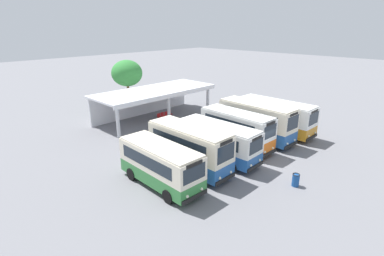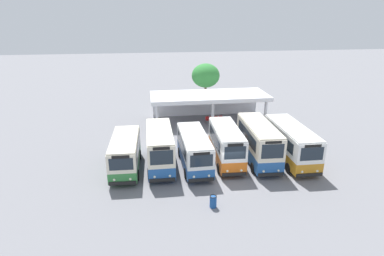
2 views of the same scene
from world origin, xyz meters
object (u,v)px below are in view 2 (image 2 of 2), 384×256
Objects in this scene: city_bus_second_in_row at (160,147)px; waiting_chair_middle_seat at (216,119)px; city_bus_fourth_amber at (226,144)px; city_bus_middle_cream at (194,149)px; litter_bin_apron at (213,201)px; waiting_chair_second_from_end at (212,119)px; city_bus_fifth_blue at (259,141)px; waiting_chair_fourth_seat at (221,118)px; city_bus_far_end_green at (291,142)px; waiting_chair_end_by_column at (207,119)px; city_bus_nearest_orange at (125,152)px.

city_bus_second_in_row is 13.35m from waiting_chair_middle_seat.
city_bus_second_in_row reaches higher than city_bus_fourth_amber.
litter_bin_apron is at bearing -86.75° from city_bus_middle_cream.
city_bus_fourth_amber is (5.90, 0.05, -0.05)m from city_bus_second_in_row.
city_bus_middle_cream is at bearing -108.83° from waiting_chair_second_from_end.
city_bus_fourth_amber is 2.96m from city_bus_fifth_blue.
city_bus_far_end_green is at bearing -71.42° from waiting_chair_fourth_seat.
waiting_chair_middle_seat is 18.32m from litter_bin_apron.
waiting_chair_middle_seat is (4.44, 11.36, -1.14)m from city_bus_middle_cream.
city_bus_far_end_green is 12.70m from waiting_chair_end_by_column.
city_bus_far_end_green is 9.21× the size of waiting_chair_fourth_seat.
waiting_chair_second_from_end is 1.00× the size of waiting_chair_middle_seat.
city_bus_middle_cream is 12.07m from waiting_chair_second_from_end.
city_bus_second_in_row reaches higher than litter_bin_apron.
city_bus_fifth_blue is 11.38m from waiting_chair_second_from_end.
city_bus_second_in_row reaches higher than city_bus_middle_cream.
city_bus_nearest_orange is 0.94× the size of city_bus_middle_cream.
litter_bin_apron is at bearing -102.85° from waiting_chair_middle_seat.
waiting_chair_middle_seat is at bearing -1.80° from waiting_chair_second_from_end.
city_bus_second_in_row is at bearing -179.50° from city_bus_fourth_amber.
city_bus_second_in_row is at bearing -121.72° from waiting_chair_second_from_end.
waiting_chair_fourth_seat is (2.06, 11.04, -1.30)m from city_bus_fourth_amber.
city_bus_fourth_amber is at bearing -100.56° from waiting_chair_fourth_seat.
city_bus_far_end_green is at bearing -66.42° from waiting_chair_second_from_end.
waiting_chair_end_by_column is at bearing 60.35° from city_bus_second_in_row.
city_bus_fifth_blue is 8.37× the size of litter_bin_apron.
city_bus_second_in_row is at bearing 4.05° from city_bus_nearest_orange.
city_bus_fourth_amber is 0.86× the size of city_bus_far_end_green.
waiting_chair_second_from_end is at bearing 78.89° from litter_bin_apron.
city_bus_second_in_row is at bearing 173.73° from city_bus_middle_cream.
city_bus_nearest_orange reaches higher than waiting_chair_fourth_seat.
city_bus_second_in_row is 8.86m from city_bus_fifth_blue.
litter_bin_apron is at bearing -101.11° from waiting_chair_second_from_end.
city_bus_fifth_blue is (5.90, 0.27, 0.28)m from city_bus_middle_cream.
city_bus_second_in_row reaches higher than city_bus_nearest_orange.
waiting_chair_middle_seat is at bearing 82.26° from city_bus_fourth_amber.
waiting_chair_fourth_seat is (1.69, 0.08, 0.00)m from waiting_chair_end_by_column.
city_bus_second_in_row is 11.81m from city_bus_far_end_green.
city_bus_nearest_orange is at bearing 133.48° from litter_bin_apron.
waiting_chair_middle_seat is at bearing 68.63° from city_bus_middle_cream.
waiting_chair_middle_seat is (-4.41, 11.38, -1.29)m from city_bus_far_end_green.
city_bus_fourth_amber reaches higher than city_bus_far_end_green.
city_bus_nearest_orange is at bearing -134.00° from waiting_chair_fourth_seat.
litter_bin_apron is at bearing -129.26° from city_bus_fifth_blue.
waiting_chair_end_by_column is 1.00× the size of waiting_chair_fourth_seat.
city_bus_middle_cream reaches higher than waiting_chair_second_from_end.
city_bus_fifth_blue is at bearing -85.41° from waiting_chair_fourth_seat.
city_bus_fifth_blue is at bearing 50.74° from litter_bin_apron.
city_bus_fifth_blue is 8.76× the size of waiting_chair_end_by_column.
city_bus_fourth_amber is at bearing 177.95° from city_bus_fifth_blue.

